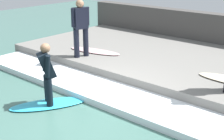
# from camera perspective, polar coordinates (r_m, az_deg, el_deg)

# --- Properties ---
(ground_plane) EXTENTS (28.00, 28.00, 0.00)m
(ground_plane) POSITION_cam_1_polar(r_m,az_deg,el_deg) (6.79, -4.23, -7.24)
(ground_plane) COLOR #426B60
(concrete_ledge) EXTENTS (4.40, 9.65, 0.36)m
(concrete_ledge) POSITION_cam_1_polar(r_m,az_deg,el_deg) (9.39, 11.10, 1.36)
(concrete_ledge) COLOR slate
(concrete_ledge) RESTS_ON ground_plane
(back_wall) EXTENTS (0.50, 10.13, 1.33)m
(back_wall) POSITION_cam_1_polar(r_m,az_deg,el_deg) (11.41, 17.42, 6.57)
(back_wall) COLOR #474442
(back_wall) RESTS_ON ground_plane
(wave_foam_crest) EXTENTS (1.18, 9.16, 0.16)m
(wave_foam_crest) POSITION_cam_1_polar(r_m,az_deg,el_deg) (7.27, 0.02, -4.60)
(wave_foam_crest) COLOR silver
(wave_foam_crest) RESTS_ON ground_plane
(surfboard_riding) EXTENTS (1.77, 1.37, 0.06)m
(surfboard_riding) POSITION_cam_1_polar(r_m,az_deg,el_deg) (7.09, -11.39, -6.10)
(surfboard_riding) COLOR #2DADD1
(surfboard_riding) RESTS_ON ground_plane
(surfer_riding) EXTENTS (0.50, 0.52, 1.36)m
(surfer_riding) POSITION_cam_1_polar(r_m,az_deg,el_deg) (6.79, -11.82, -0.12)
(surfer_riding) COLOR black
(surfer_riding) RESTS_ON surfboard_riding
(surfer_waiting_near) EXTENTS (0.54, 0.35, 1.65)m
(surfer_waiting_near) POSITION_cam_1_polar(r_m,az_deg,el_deg) (9.00, -5.77, 8.13)
(surfer_waiting_near) COLOR black
(surfer_waiting_near) RESTS_ON concrete_ledge
(surfboard_waiting_near) EXTENTS (0.82, 1.80, 0.06)m
(surfboard_waiting_near) POSITION_cam_1_polar(r_m,az_deg,el_deg) (9.65, -3.19, 3.51)
(surfboard_waiting_near) COLOR beige
(surfboard_waiting_near) RESTS_ON concrete_ledge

